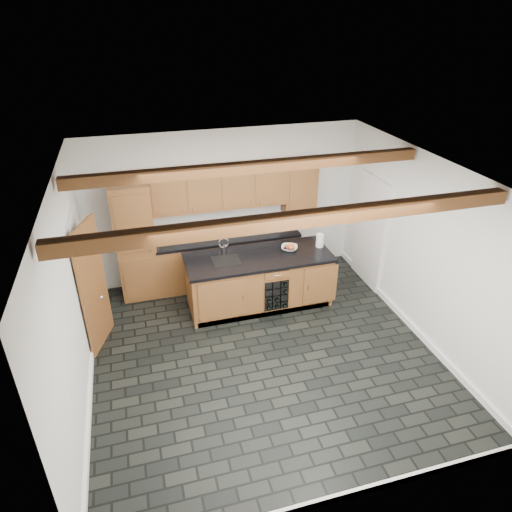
{
  "coord_description": "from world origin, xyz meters",
  "views": [
    {
      "loc": [
        -1.57,
        -5.13,
        4.56
      ],
      "look_at": [
        0.11,
        0.8,
        1.22
      ],
      "focal_mm": 32.0,
      "sensor_mm": 36.0,
      "label": 1
    }
  ],
  "objects": [
    {
      "name": "paper_towel",
      "position": [
        1.42,
        1.36,
        1.05
      ],
      "size": [
        0.13,
        0.13,
        0.23
      ],
      "primitive_type": "cylinder",
      "color": "white",
      "rests_on": "island"
    },
    {
      "name": "fruit_bowl",
      "position": [
        0.87,
        1.38,
        0.96
      ],
      "size": [
        0.37,
        0.37,
        0.07
      ],
      "primitive_type": "imported",
      "rotation": [
        0.0,
        0.0,
        -0.42
      ],
      "color": "beige",
      "rests_on": "island"
    },
    {
      "name": "fruit_cluster",
      "position": [
        0.87,
        1.38,
        1.0
      ],
      "size": [
        0.16,
        0.17,
        0.07
      ],
      "color": "red",
      "rests_on": "fruit_bowl"
    },
    {
      "name": "mug",
      "position": [
        -1.3,
        2.24,
        0.98
      ],
      "size": [
        0.12,
        0.12,
        0.1
      ],
      "primitive_type": "imported",
      "rotation": [
        0.0,
        0.0,
        -0.11
      ],
      "color": "white",
      "rests_on": "back_cabinetry"
    },
    {
      "name": "kitchen_scale",
      "position": [
        0.85,
        1.38,
        0.95
      ],
      "size": [
        0.18,
        0.13,
        0.05
      ],
      "rotation": [
        0.0,
        0.0,
        0.21
      ],
      "color": "black",
      "rests_on": "island"
    },
    {
      "name": "ground",
      "position": [
        0.0,
        0.0,
        0.0
      ],
      "size": [
        5.0,
        5.0,
        0.0
      ],
      "primitive_type": "plane",
      "color": "black",
      "rests_on": "ground"
    },
    {
      "name": "faucet",
      "position": [
        -0.25,
        1.33,
        0.96
      ],
      "size": [
        0.45,
        0.4,
        0.34
      ],
      "color": "black",
      "rests_on": "island"
    },
    {
      "name": "island",
      "position": [
        0.31,
        1.28,
        0.46
      ],
      "size": [
        2.48,
        0.96,
        0.93
      ],
      "color": "#966030",
      "rests_on": "ground"
    },
    {
      "name": "room_shell",
      "position": [
        -0.09,
        0.53,
        1.53
      ],
      "size": [
        5.01,
        5.0,
        5.0
      ],
      "color": "white",
      "rests_on": "ground"
    },
    {
      "name": "back_cabinetry",
      "position": [
        -0.38,
        2.24,
        0.98
      ],
      "size": [
        3.65,
        0.62,
        2.2
      ],
      "color": "#966030",
      "rests_on": "ground"
    }
  ]
}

